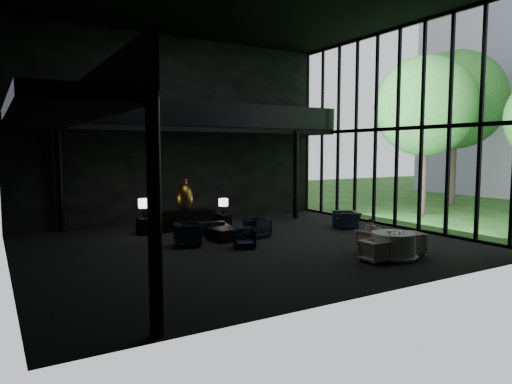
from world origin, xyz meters
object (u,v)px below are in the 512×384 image
table_lamp_right (223,203)px  window_armchair (347,217)px  coffee_table (225,234)px  lounge_armchair_west (188,232)px  sofa (204,227)px  side_table_left (145,226)px  dining_chair_north (372,239)px  console (185,220)px  table_lamp_left (144,204)px  dining_table (393,247)px  dining_chair_west (375,251)px  side_table_right (224,221)px  lounge_armchair_south (244,238)px  bronze_urn (185,197)px  child (371,228)px  lounge_armchair_east (257,227)px  dining_chair_east (409,242)px

table_lamp_right → window_armchair: table_lamp_right is taller
coffee_table → table_lamp_right: bearing=64.8°
lounge_armchair_west → sofa: bearing=-23.4°
side_table_left → dining_chair_north: size_ratio=0.75×
sofa → window_armchair: bearing=172.5°
console → window_armchair: (5.81, -2.91, 0.04)m
table_lamp_right → table_lamp_left: bearing=175.9°
table_lamp_right → lounge_armchair_west: table_lamp_right is taller
window_armchair → lounge_armchair_west: bearing=-67.0°
side_table_left → table_lamp_left: 0.82m
dining_table → dining_chair_west: dining_table is taller
window_armchair → dining_table: bearing=-4.2°
side_table_right → lounge_armchair_south: (-1.20, -3.88, 0.06)m
bronze_urn → sofa: (0.16, -1.44, -0.98)m
table_lamp_left → child: bearing=-52.7°
bronze_urn → dining_table: size_ratio=0.87×
child → coffee_table: bearing=-52.3°
table_lamp_right → lounge_armchair_south: bearing=-107.1°
window_armchair → lounge_armchair_east: bearing=-69.4°
side_table_right → child: (1.85, -6.37, 0.47)m
window_armchair → dining_table: 5.16m
dining_table → child: 0.99m
bronze_urn → table_lamp_right: bearing=-6.6°
side_table_left → window_armchair: window_armchair is taller
coffee_table → dining_chair_west: dining_chair_west is taller
side_table_right → table_lamp_left: bearing=175.3°
lounge_armchair_south → coffee_table: (0.03, 1.43, -0.11)m
console → coffee_table: size_ratio=2.46×
console → side_table_left: bearing=-177.0°
bronze_urn → sofa: size_ratio=0.74×
dining_table → dining_chair_north: bearing=89.0°
side_table_right → table_lamp_right: bearing=90.0°
table_lamp_left → dining_chair_north: (5.08, -6.67, -0.71)m
dining_table → dining_chair_east: bearing=8.8°
side_table_left → child: (5.05, -6.53, 0.44)m
lounge_armchair_east → console: bearing=-157.8°
sofa → lounge_armchair_east: size_ratio=2.18×
bronze_urn → lounge_armchair_south: (0.40, -4.10, -0.98)m
side_table_right → table_lamp_right: table_lamp_right is taller
lounge_armchair_west → lounge_armchair_east: bearing=-70.1°
child → dining_table: bearing=91.0°
console → table_lamp_right: table_lamp_right is taller
coffee_table → dining_chair_west: size_ratio=1.61×
console → dining_chair_north: (3.48, -6.65, 0.02)m
side_table_right → dining_chair_west: size_ratio=0.88×
lounge_armchair_east → dining_chair_north: (1.78, -3.89, 0.02)m
dining_table → dining_chair_west: 0.81m
coffee_table → child: 4.97m
dining_chair_west → child: (0.79, 0.97, 0.43)m
console → table_lamp_right: bearing=-7.5°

